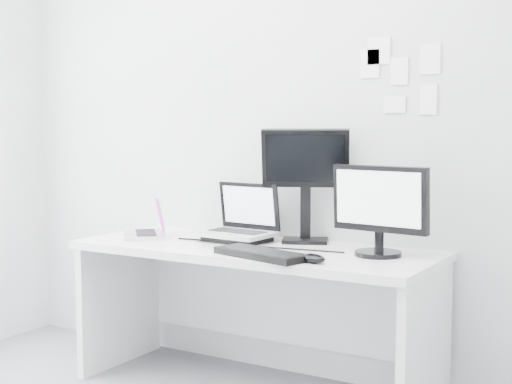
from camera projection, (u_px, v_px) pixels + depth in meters
back_wall at (289, 120)px, 3.90m from camera, size 3.60×0.00×3.60m
desk at (255, 319)px, 3.70m from camera, size 1.80×0.70×0.73m
macbook at (143, 215)px, 3.97m from camera, size 0.38×0.39×0.23m
speaker at (258, 221)px, 3.97m from camera, size 0.09×0.09×0.16m
dell_laptop at (235, 212)px, 3.79m from camera, size 0.39×0.31×0.30m
rear_monitor at (305, 184)px, 3.75m from camera, size 0.46×0.32×0.59m
samsung_monitor at (379, 209)px, 3.38m from camera, size 0.49×0.26×0.43m
keyboard at (261, 254)px, 3.36m from camera, size 0.49×0.28×0.03m
mouse at (313, 258)px, 3.23m from camera, size 0.14×0.11×0.04m
wall_note_0 at (370, 64)px, 3.64m from camera, size 0.10×0.00×0.14m
wall_note_1 at (399, 71)px, 3.57m from camera, size 0.09×0.00×0.13m
wall_note_2 at (430, 59)px, 3.49m from camera, size 0.10×0.00×0.14m
wall_note_3 at (395, 105)px, 3.60m from camera, size 0.11×0.00×0.08m
wall_note_4 at (379, 51)px, 3.61m from camera, size 0.12×0.00×0.13m
wall_note_5 at (428, 99)px, 3.51m from camera, size 0.08×0.00×0.14m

